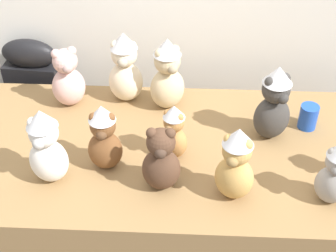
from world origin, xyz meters
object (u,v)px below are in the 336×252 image
at_px(instrument_case, 41,115).
at_px(teddy_bear_cocoa, 161,161).
at_px(teddy_bear_cream, 125,68).
at_px(teddy_bear_honey, 236,165).
at_px(teddy_bear_ash, 335,173).
at_px(teddy_bear_blush, 68,79).
at_px(display_table, 168,211).
at_px(teddy_bear_snow, 46,147).
at_px(party_cup_blue, 308,117).
at_px(teddy_bear_charcoal, 274,104).
at_px(teddy_bear_chestnut, 104,138).
at_px(teddy_bear_sand, 167,75).
at_px(teddy_bear_caramel, 174,132).

relative_size(instrument_case, teddy_bear_cocoa, 3.36).
distance_m(instrument_case, teddy_bear_cream, 0.73).
xyz_separation_m(instrument_case, teddy_bear_honey, (0.98, -0.83, 0.45)).
relative_size(teddy_bear_ash, teddy_bear_cream, 0.80).
distance_m(teddy_bear_honey, teddy_bear_ash, 0.36).
height_order(teddy_bear_blush, teddy_bear_honey, teddy_bear_honey).
bearing_deg(teddy_bear_cream, display_table, -56.88).
xyz_separation_m(teddy_bear_snow, party_cup_blue, (1.04, 0.37, -0.11)).
bearing_deg(teddy_bear_snow, teddy_bear_charcoal, 29.24).
bearing_deg(teddy_bear_charcoal, teddy_bear_ash, -90.25).
height_order(teddy_bear_honey, teddy_bear_chestnut, teddy_bear_honey).
height_order(teddy_bear_honey, teddy_bear_ash, teddy_bear_honey).
xyz_separation_m(instrument_case, teddy_bear_ash, (1.34, -0.84, 0.43)).
bearing_deg(teddy_bear_chestnut, teddy_bear_snow, -159.53).
bearing_deg(teddy_bear_snow, teddy_bear_cream, 77.08).
bearing_deg(display_table, teddy_bear_cocoa, -93.81).
distance_m(instrument_case, teddy_bear_chestnut, 0.96).
height_order(teddy_bear_cocoa, teddy_bear_honey, teddy_bear_honey).
height_order(teddy_bear_cocoa, teddy_bear_charcoal, teddy_bear_charcoal).
xyz_separation_m(teddy_bear_ash, teddy_bear_sand, (-0.63, 0.56, 0.04)).
relative_size(teddy_bear_blush, teddy_bear_chestnut, 0.99).
bearing_deg(teddy_bear_charcoal, teddy_bear_chestnut, 171.99).
height_order(instrument_case, teddy_bear_snow, teddy_bear_snow).
relative_size(instrument_case, party_cup_blue, 8.61).
distance_m(teddy_bear_ash, teddy_bear_snow, 1.05).
relative_size(teddy_bear_cocoa, teddy_bear_chestnut, 0.95).
bearing_deg(teddy_bear_honey, teddy_bear_snow, -161.52).
distance_m(teddy_bear_ash, party_cup_blue, 0.44).
xyz_separation_m(instrument_case, teddy_bear_snow, (0.29, -0.77, 0.46)).
relative_size(teddy_bear_charcoal, teddy_bear_snow, 1.05).
xyz_separation_m(teddy_bear_blush, teddy_bear_cream, (0.26, 0.05, 0.03)).
bearing_deg(teddy_bear_caramel, teddy_bear_chestnut, -134.70).
bearing_deg(teddy_bear_blush, teddy_bear_honey, -60.48).
xyz_separation_m(teddy_bear_cocoa, teddy_bear_sand, (-0.00, 0.52, 0.04)).
bearing_deg(instrument_case, teddy_bear_charcoal, -17.42).
relative_size(teddy_bear_sand, teddy_bear_cream, 1.01).
height_order(teddy_bear_cocoa, teddy_bear_chestnut, teddy_bear_chestnut).
distance_m(teddy_bear_cocoa, teddy_bear_chestnut, 0.25).
relative_size(teddy_bear_blush, teddy_bear_sand, 0.84).
distance_m(teddy_bear_sand, teddy_bear_cream, 0.20).
distance_m(teddy_bear_chestnut, teddy_bear_snow, 0.22).
xyz_separation_m(teddy_bear_ash, teddy_bear_snow, (-1.05, 0.06, 0.03)).
distance_m(instrument_case, teddy_bear_cocoa, 1.15).
relative_size(teddy_bear_cocoa, teddy_bear_caramel, 1.12).
bearing_deg(party_cup_blue, teddy_bear_chestnut, -160.93).
xyz_separation_m(teddy_bear_charcoal, teddy_bear_cream, (-0.64, 0.24, 0.00)).
relative_size(display_table, party_cup_blue, 16.40).
bearing_deg(party_cup_blue, teddy_bear_charcoal, -158.34).
xyz_separation_m(display_table, teddy_bear_caramel, (0.02, -0.04, 0.51)).
xyz_separation_m(display_table, party_cup_blue, (0.60, 0.17, 0.44)).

